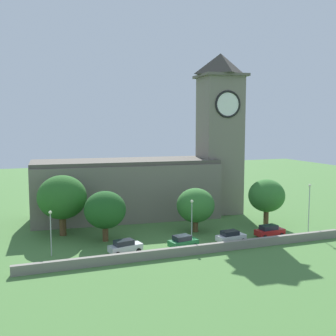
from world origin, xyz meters
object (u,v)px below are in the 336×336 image
at_px(car_green, 183,242).
at_px(streetlamp_west_end, 51,225).
at_px(car_silver, 125,246).
at_px(streetlamp_central, 309,200).
at_px(streetlamp_west_mid, 192,214).
at_px(tree_churchyard, 267,196).
at_px(tree_riverside_west, 196,205).
at_px(tree_riverside_east, 62,197).
at_px(church, 154,172).
at_px(car_red, 269,231).
at_px(car_white, 231,237).
at_px(tree_by_tower, 105,210).

height_order(car_green, streetlamp_west_end, streetlamp_west_end).
relative_size(car_silver, streetlamp_west_end, 0.79).
xyz_separation_m(car_silver, streetlamp_central, (30.49, 0.58, 4.16)).
xyz_separation_m(streetlamp_west_end, streetlamp_west_mid, (19.80, -0.79, 0.16)).
bearing_deg(streetlamp_west_end, car_green, -9.15).
xyz_separation_m(tree_churchyard, tree_riverside_west, (-12.97, 0.41, -0.81)).
bearing_deg(tree_churchyard, tree_riverside_west, 178.21).
bearing_deg(tree_riverside_west, tree_churchyard, -1.79).
relative_size(streetlamp_central, tree_churchyard, 0.98).
bearing_deg(tree_churchyard, tree_riverside_east, 170.32).
xyz_separation_m(tree_riverside_east, tree_churchyard, (33.18, -5.66, -0.87)).
xyz_separation_m(car_silver, tree_riverside_west, (13.38, 6.78, 3.38)).
xyz_separation_m(church, tree_churchyard, (15.43, -13.78, -3.21)).
distance_m(streetlamp_central, tree_riverside_east, 39.05).
xyz_separation_m(car_red, streetlamp_central, (7.65, 0.44, 4.16)).
height_order(car_silver, tree_riverside_west, tree_riverside_west).
xyz_separation_m(car_white, tree_churchyard, (10.61, 6.91, 4.22)).
relative_size(car_red, streetlamp_west_mid, 0.75).
bearing_deg(streetlamp_central, tree_riverside_east, 162.93).
height_order(car_white, streetlamp_central, streetlamp_central).
bearing_deg(car_silver, car_red, 0.35).
distance_m(streetlamp_west_end, tree_riverside_west, 23.20).
relative_size(car_green, car_white, 0.97).
distance_m(car_green, streetlamp_central, 22.71).
height_order(streetlamp_west_end, tree_by_tower, tree_by_tower).
bearing_deg(church, car_white, -76.87).
bearing_deg(tree_by_tower, streetlamp_west_end, -151.83).
relative_size(car_silver, tree_riverside_west, 0.68).
distance_m(car_white, streetlamp_west_end, 25.49).
bearing_deg(streetlamp_west_mid, church, 88.45).
bearing_deg(tree_churchyard, car_silver, -166.39).
distance_m(car_white, tree_riverside_east, 26.33).
xyz_separation_m(streetlamp_west_end, tree_churchyard, (35.74, 4.09, 0.99)).
bearing_deg(car_white, tree_riverside_west, 107.93).
bearing_deg(car_silver, tree_churchyard, 13.61).
height_order(car_silver, car_white, car_silver).
distance_m(car_green, car_red, 14.67).
bearing_deg(car_white, car_green, -179.91).
bearing_deg(streetlamp_central, tree_riverside_west, 160.09).
bearing_deg(tree_churchyard, car_white, -146.92).
bearing_deg(streetlamp_west_end, streetlamp_central, -2.45).
xyz_separation_m(car_silver, car_green, (8.19, -0.54, -0.01)).
distance_m(car_white, car_red, 7.13).
bearing_deg(tree_riverside_east, streetlamp_central, -17.07).
relative_size(car_silver, car_red, 1.01).
bearing_deg(car_green, church, 82.50).
xyz_separation_m(car_white, tree_riverside_west, (-2.37, 7.31, 3.41)).
distance_m(car_silver, tree_riverside_west, 15.38).
relative_size(car_green, tree_churchyard, 0.55).
xyz_separation_m(car_silver, car_white, (15.75, -0.53, -0.03)).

